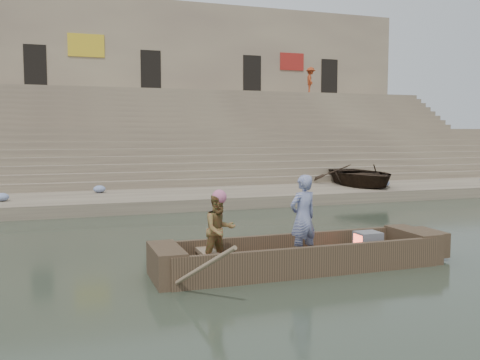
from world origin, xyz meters
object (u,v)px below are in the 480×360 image
pedestrian (311,80)px  beached_rowboat (361,175)px  rowing_man (219,230)px  television (367,242)px  standing_man (303,218)px  main_rowboat (299,263)px

pedestrian → beached_rowboat: bearing=-176.3°
rowing_man → television: (3.10, 0.10, -0.45)m
standing_man → rowing_man: bearing=-17.5°
beached_rowboat → pedestrian: pedestrian is taller
rowing_man → beached_rowboat: 13.52m
standing_man → television: standing_man is taller
pedestrian → main_rowboat: bearing=174.7°
main_rowboat → rowing_man: rowing_man is taller
standing_man → rowing_man: size_ratio=1.23×
rowing_man → pedestrian: 27.44m
main_rowboat → standing_man: size_ratio=3.14×
beached_rowboat → pedestrian: (4.28, 13.37, 5.23)m
standing_man → beached_rowboat: (7.50, 10.09, -0.17)m
main_rowboat → television: bearing=-0.0°
beached_rowboat → pedestrian: size_ratio=2.46×
rowing_man → beached_rowboat: rowing_man is taller
main_rowboat → rowing_man: 1.79m
television → pedestrian: bearing=66.2°
main_rowboat → beached_rowboat: 12.43m
main_rowboat → beached_rowboat: size_ratio=1.16×
rowing_man → pedestrian: pedestrian is taller
main_rowboat → television: 1.51m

